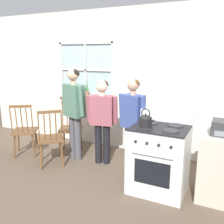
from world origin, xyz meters
name	(u,v)px	position (x,y,z in m)	size (l,w,h in m)	color
ground_plane	(75,174)	(0.00, 0.00, 0.00)	(16.00, 16.00, 0.00)	brown
wall_back	(114,82)	(0.03, 1.40, 1.34)	(6.40, 0.16, 2.70)	silver
chair_by_window	(51,139)	(-0.57, 0.14, 0.46)	(0.58, 0.58, 0.99)	brown
chair_near_wall	(24,131)	(-1.29, 0.27, 0.46)	(0.57, 0.57, 0.99)	brown
chair_center_cluster	(71,129)	(-0.60, 0.79, 0.46)	(0.56, 0.55, 0.99)	brown
person_elderly_left	(74,106)	(-0.33, 0.53, 0.98)	(0.55, 0.33, 1.62)	#4C4C51
person_teen_center	(102,114)	(0.19, 0.59, 0.88)	(0.55, 0.28, 1.46)	black
person_adult_right	(132,118)	(0.76, 0.54, 0.89)	(0.51, 0.30, 1.50)	#4C4C51
stove	(159,158)	(1.31, 0.15, 0.47)	(0.75, 0.68, 1.08)	silver
kettle	(145,120)	(1.14, 0.02, 1.02)	(0.21, 0.17, 0.25)	black
potted_plant	(86,92)	(-0.57, 1.31, 1.10)	(0.13, 0.13, 0.36)	#935B3D
side_counter	(221,168)	(2.10, 0.26, 0.45)	(0.55, 0.50, 0.90)	beige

